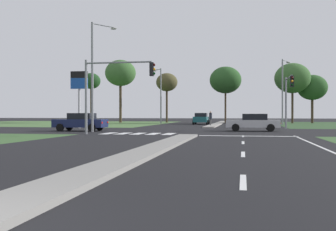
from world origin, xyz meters
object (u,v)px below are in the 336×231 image
Objects in this scene: street_lamp_second at (95,70)px; treeline_sixth at (292,78)px; street_lamp_fourth at (160,93)px; car_teal_third at (201,119)px; treeline_third at (167,83)px; pedestrian_at_median at (211,117)px; car_navy_second at (81,122)px; car_silver_fourth at (253,122)px; treeline_near at (91,82)px; traffic_signal_far_right at (288,92)px; fuel_price_totem at (79,87)px; street_lamp_third at (283,88)px; treeline_fifth at (312,88)px; traffic_signal_near_left at (112,82)px; treeline_fourth at (225,80)px; treeline_second at (120,73)px.

treeline_sixth reaches higher than street_lamp_second.
street_lamp_fourth is 0.88× the size of treeline_sixth.
treeline_third is (-6.87, 10.51, 5.92)m from car_teal_third.
car_navy_second is at bearing 116.93° from pedestrian_at_median.
car_silver_fourth is 2.74× the size of pedestrian_at_median.
traffic_signal_far_right is at bearing -43.47° from treeline_near.
fuel_price_totem is at bearing -102.28° from street_lamp_fourth.
street_lamp_third is 5.29× the size of pedestrian_at_median.
treeline_sixth is (24.17, 25.96, 2.72)m from fuel_price_totem.
treeline_third is at bearing 120.70° from traffic_signal_far_right.
treeline_third reaches higher than car_silver_fourth.
car_navy_second is 39.42m from treeline_sixth.
treeline_fifth is at bearing 18.44° from street_lamp_fourth.
treeline_fifth is (22.77, 35.61, 0.59)m from street_lamp_second.
car_navy_second is 0.50× the size of street_lamp_second.
fuel_price_totem is 0.70× the size of treeline_third.
treeline_fifth is at bearing -17.22° from car_silver_fourth.
traffic_signal_near_left is 0.62× the size of treeline_near.
fuel_price_totem reaches higher than car_navy_second.
car_silver_fourth is at bearing -13.67° from fuel_price_totem.
treeline_fourth is (-6.84, 25.97, 3.30)m from traffic_signal_far_right.
treeline_second is at bearing 132.50° from traffic_signal_far_right.
treeline_second is 27.81m from treeline_sixth.
treeline_fifth is at bearing 45.42° from fuel_price_totem.
car_navy_second is at bearing -161.23° from traffic_signal_far_right.
car_teal_third is 25.92m from street_lamp_second.
treeline_fourth is (23.59, -2.88, -0.35)m from treeline_near.
treeline_near reaches higher than pedestrian_at_median.
car_silver_fourth is at bearing -80.51° from car_navy_second.
car_teal_third is 0.40× the size of treeline_second.
traffic_signal_far_right is at bearing 40.10° from traffic_signal_near_left.
pedestrian_at_median reaches higher than car_silver_fourth.
street_lamp_third is at bearing 62.74° from traffic_signal_near_left.
car_navy_second is 14.72m from car_silver_fourth.
treeline_sixth is (20.17, -1.56, 0.27)m from treeline_third.
fuel_price_totem is at bearing -82.07° from treeline_second.
car_teal_third is at bearing -146.06° from treeline_sixth.
treeline_fourth reaches higher than treeline_near.
street_lamp_fourth reaches higher than pedestrian_at_median.
treeline_second is 1.17× the size of treeline_fourth.
street_lamp_second is (-6.24, -24.81, 4.23)m from car_teal_third.
treeline_sixth reaches higher than treeline_near.
treeline_sixth is (19.79, 5.82, 2.35)m from street_lamp_fourth.
street_lamp_fourth reaches higher than car_navy_second.
street_lamp_second is at bearing -89.47° from street_lamp_fourth.
treeline_second is at bearing 11.38° from car_navy_second.
treeline_near is 6.61m from treeline_second.
street_lamp_third is (17.19, 23.88, -0.13)m from street_lamp_second.
treeline_sixth is (-3.24, -1.86, 1.37)m from treeline_fifth.
street_lamp_second is 34.44m from treeline_fourth.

